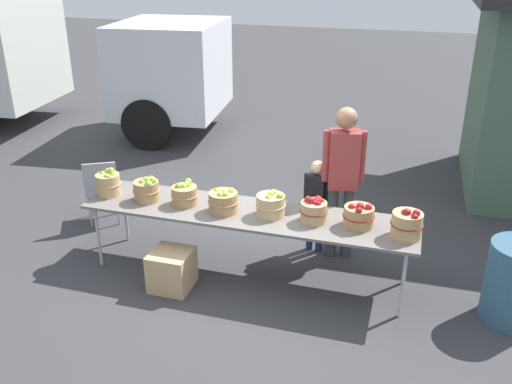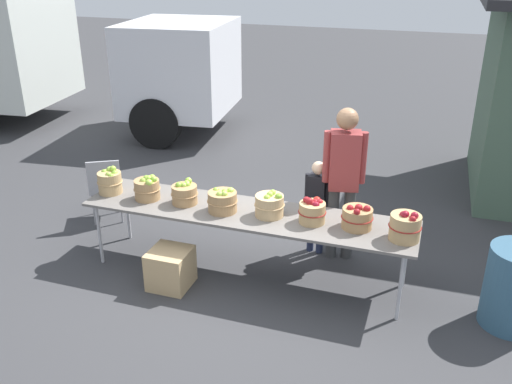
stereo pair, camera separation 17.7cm
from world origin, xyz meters
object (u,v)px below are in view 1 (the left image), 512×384
(apple_basket_green_4, at_px, (271,205))
(market_table, at_px, (248,215))
(apple_basket_green_0, at_px, (108,183))
(apple_basket_green_1, at_px, (147,190))
(folding_chair, at_px, (102,186))
(vendor_adult, at_px, (343,172))
(apple_basket_red_0, at_px, (314,210))
(child_customer, at_px, (316,199))
(apple_basket_red_1, at_px, (359,216))
(apple_basket_green_2, at_px, (184,194))
(apple_basket_green_3, at_px, (223,201))
(apple_basket_red_2, at_px, (407,224))
(produce_crate, at_px, (172,270))

(apple_basket_green_4, bearing_deg, market_table, 179.05)
(apple_basket_green_0, height_order, apple_basket_green_1, apple_basket_green_0)
(folding_chair, bearing_deg, vendor_adult, 151.21)
(market_table, xyz_separation_m, apple_basket_green_0, (-1.61, -0.02, 0.16))
(apple_basket_red_0, relative_size, child_customer, 0.25)
(apple_basket_red_0, xyz_separation_m, apple_basket_red_1, (0.44, 0.02, -0.01))
(apple_basket_red_0, distance_m, folding_chair, 2.93)
(apple_basket_red_0, relative_size, vendor_adult, 0.16)
(apple_basket_green_2, bearing_deg, vendor_adult, 24.07)
(apple_basket_green_1, distance_m, apple_basket_green_4, 1.38)
(apple_basket_green_1, height_order, apple_basket_green_3, apple_basket_green_1)
(apple_basket_red_1, bearing_deg, apple_basket_red_2, -11.37)
(apple_basket_green_1, relative_size, apple_basket_green_2, 1.00)
(apple_basket_green_4, bearing_deg, apple_basket_red_0, -0.76)
(apple_basket_green_2, xyz_separation_m, produce_crate, (0.02, -0.46, -0.66))
(apple_basket_green_3, height_order, apple_basket_red_0, apple_basket_red_0)
(apple_basket_red_0, bearing_deg, apple_basket_green_4, 179.24)
(apple_basket_green_4, height_order, produce_crate, apple_basket_green_4)
(apple_basket_green_4, height_order, apple_basket_red_0, apple_basket_red_0)
(apple_basket_red_0, distance_m, apple_basket_red_2, 0.90)
(apple_basket_green_4, bearing_deg, apple_basket_green_2, -179.77)
(apple_basket_green_0, xyz_separation_m, produce_crate, (0.93, -0.45, -0.68))
(apple_basket_red_2, xyz_separation_m, produce_crate, (-2.28, -0.39, -0.68))
(apple_basket_green_4, height_order, folding_chair, apple_basket_green_4)
(folding_chair, xyz_separation_m, produce_crate, (1.46, -1.11, -0.30))
(apple_basket_green_3, height_order, child_customer, child_customer)
(child_customer, bearing_deg, apple_basket_green_3, 49.47)
(apple_basket_red_0, bearing_deg, apple_basket_green_1, -179.13)
(apple_basket_red_2, relative_size, vendor_adult, 0.18)
(apple_basket_green_1, bearing_deg, vendor_adult, 20.09)
(apple_basket_red_2, bearing_deg, vendor_adult, 133.41)
(apple_basket_red_0, xyz_separation_m, apple_basket_red_2, (0.90, -0.07, 0.01))
(apple_basket_green_0, relative_size, apple_basket_red_0, 1.05)
(apple_basket_red_2, distance_m, folding_chair, 3.82)
(apple_basket_red_1, height_order, produce_crate, apple_basket_red_1)
(apple_basket_green_0, distance_m, vendor_adult, 2.58)
(apple_basket_red_1, distance_m, apple_basket_red_2, 0.47)
(child_customer, bearing_deg, apple_basket_red_0, 105.04)
(market_table, distance_m, apple_basket_red_0, 0.71)
(child_customer, height_order, folding_chair, child_customer)
(child_customer, bearing_deg, apple_basket_green_2, 35.53)
(apple_basket_green_2, xyz_separation_m, apple_basket_green_3, (0.46, -0.06, 0.00))
(apple_basket_green_1, distance_m, produce_crate, 0.92)
(apple_basket_green_0, distance_m, apple_basket_green_4, 1.86)
(apple_basket_red_0, bearing_deg, apple_basket_green_3, -176.75)
(apple_basket_green_0, distance_m, apple_basket_red_1, 2.75)
(apple_basket_green_4, distance_m, apple_basket_red_2, 1.35)
(apple_basket_green_1, distance_m, child_customer, 1.89)
(apple_basket_green_1, xyz_separation_m, apple_basket_red_2, (2.73, -0.04, 0.01))
(apple_basket_red_2, bearing_deg, apple_basket_green_2, 178.24)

